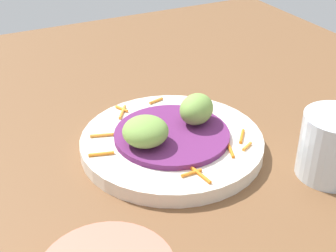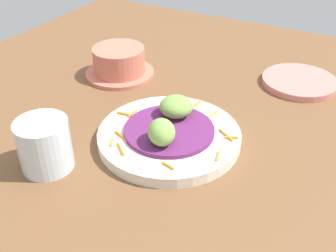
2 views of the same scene
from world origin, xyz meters
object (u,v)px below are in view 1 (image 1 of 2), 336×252
(guac_scoop_left, at_px, (196,109))
(water_glass, at_px, (333,146))
(main_plate, at_px, (172,143))
(guac_scoop_center, at_px, (145,131))

(guac_scoop_left, bearing_deg, water_glass, 126.78)
(main_plate, distance_m, water_glass, 0.19)
(guac_scoop_left, xyz_separation_m, guac_scoop_center, (0.08, 0.02, -0.00))
(main_plate, relative_size, water_glass, 2.97)
(main_plate, relative_size, guac_scoop_left, 4.46)
(main_plate, xyz_separation_m, guac_scoop_center, (0.04, 0.01, 0.03))
(guac_scoop_center, distance_m, water_glass, 0.22)
(main_plate, height_order, guac_scoop_center, guac_scoop_center)
(guac_scoop_center, relative_size, water_glass, 0.72)
(guac_scoop_left, distance_m, guac_scoop_center, 0.08)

